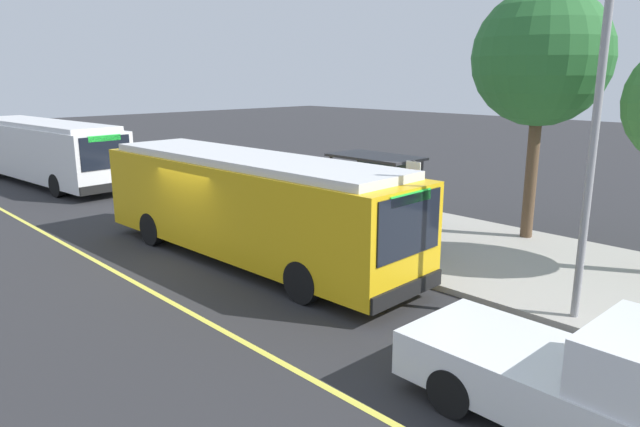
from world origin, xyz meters
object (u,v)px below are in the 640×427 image
pickup_truck (606,390)px  pedestrian_commuter (423,222)px  transit_bus_main (248,203)px  transit_bus_second (45,150)px  route_sign_post (412,199)px  waiting_bench (370,217)px

pickup_truck → pedestrian_commuter: pickup_truck is taller
transit_bus_main → pedestrian_commuter: (3.41, 3.38, -0.50)m
transit_bus_second → route_sign_post: bearing=6.6°
pedestrian_commuter → waiting_bench: bearing=162.1°
transit_bus_main → waiting_bench: transit_bus_main is taller
transit_bus_second → route_sign_post: size_ratio=4.25×
pedestrian_commuter → route_sign_post: bearing=-70.9°
transit_bus_second → waiting_bench: size_ratio=7.44×
pickup_truck → route_sign_post: (-6.34, 3.95, 1.10)m
waiting_bench → pedestrian_commuter: (2.66, -0.86, 0.48)m
transit_bus_second → transit_bus_main: bearing=-0.4°
transit_bus_main → pedestrian_commuter: bearing=44.7°
pickup_truck → pedestrian_commuter: 8.28m
transit_bus_second → route_sign_post: (19.94, 2.32, 0.34)m
transit_bus_main → waiting_bench: 4.42m
transit_bus_main → transit_bus_second: (-16.20, 0.11, 0.00)m
transit_bus_second → pedestrian_commuter: 19.89m
pedestrian_commuter → transit_bus_main: bearing=-135.3°
transit_bus_second → route_sign_post: 20.08m
route_sign_post → pedestrian_commuter: (-0.33, 0.94, -0.84)m
pickup_truck → route_sign_post: route_sign_post is taller
transit_bus_main → waiting_bench: (0.76, 4.24, -0.98)m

